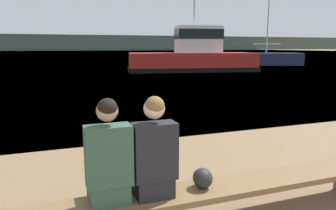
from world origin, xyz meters
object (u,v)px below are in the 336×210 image
bench_main (126,208)px  moored_sailboat (269,59)px  shopping_bag (203,178)px  tugboat_red (193,57)px  person_right (154,155)px  person_left (108,160)px

bench_main → moored_sailboat: 32.95m
bench_main → shopping_bag: (0.83, 0.02, 0.18)m
tugboat_red → shopping_bag: bearing=166.9°
person_right → moored_sailboat: 32.76m
tugboat_red → moored_sailboat: (10.87, 4.97, -0.43)m
tugboat_red → person_right: bearing=165.6°
tugboat_red → moored_sailboat: bearing=-54.2°
shopping_bag → tugboat_red: 22.44m
bench_main → moored_sailboat: bearing=50.5°
tugboat_red → moored_sailboat: moored_sailboat is taller
person_right → shopping_bag: (0.55, 0.01, -0.33)m
bench_main → person_left: size_ratio=6.33×
bench_main → person_left: (-0.16, 0.01, 0.51)m
moored_sailboat → shopping_bag: bearing=161.2°
bench_main → person_right: bearing=1.7°
person_left → bench_main: bearing=-3.1°
person_right → moored_sailboat: (20.68, 25.41, -0.21)m
person_left → tugboat_red: bearing=63.4°
person_left → tugboat_red: 22.87m
person_right → shopping_bag: person_right is taller
person_right → shopping_bag: bearing=1.1°
person_right → shopping_bag: 0.64m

